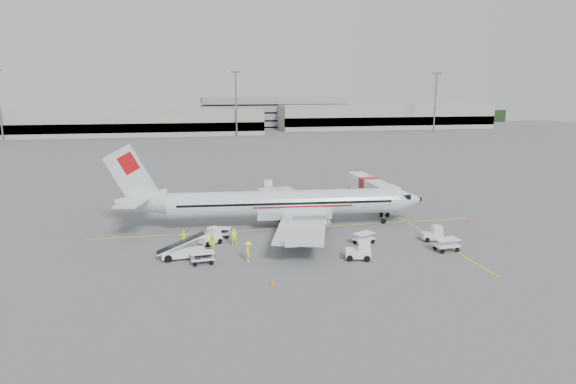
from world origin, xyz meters
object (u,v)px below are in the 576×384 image
Objects in this scene: aircraft at (285,186)px; tug_fore at (432,233)px; belt_loader at (183,243)px; tug_mid at (358,250)px; tug_aft at (210,236)px; jet_bridge at (369,192)px.

aircraft reaches higher than tug_fore.
belt_loader is 25.35m from tug_fore.
tug_aft is at bearing 166.15° from tug_mid.
tug_aft reaches higher than tug_fore.
tug_aft is at bearing -151.15° from jet_bridge.
tug_aft is (-13.20, 7.29, -0.07)m from tug_mid.
tug_mid is at bearing -18.05° from belt_loader.
tug_mid is (4.50, -12.12, -3.87)m from aircraft.
aircraft is at bearing -3.51° from tug_aft.
tug_aft is (2.64, 3.77, -0.61)m from belt_loader.
belt_loader is at bearing -147.25° from jet_bridge.
jet_bridge is at bearing 27.95° from belt_loader.
aircraft is at bearing 125.40° from tug_mid.
tug_fore is at bearing -25.66° from aircraft.
aircraft is at bearing 157.98° from tug_fore.
tug_mid reaches higher than tug_aft.
tug_mid reaches higher than tug_fore.
tug_mid is 1.08× the size of tug_aft.
jet_bridge is at bearing 102.49° from tug_fore.
aircraft reaches higher than tug_mid.
belt_loader reaches higher than tug_aft.
tug_mid is at bearing -149.25° from tug_fore.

